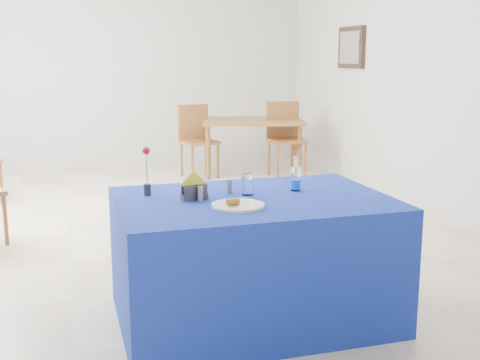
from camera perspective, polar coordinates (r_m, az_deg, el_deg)
The scene contains 16 objects.
floor at distance 5.79m, azimuth -4.93°, elevation -4.30°, with size 7.00×7.00×0.00m, color beige.
room_shell at distance 5.57m, azimuth -5.24°, elevation 13.28°, with size 7.00×7.00×7.00m.
picture_frame at distance 7.91m, azimuth 10.53°, elevation 12.25°, with size 0.06×0.64×0.52m, color black.
picture_art at distance 7.90m, azimuth 10.36°, elevation 12.26°, with size 0.02×0.52×0.40m, color #998C66.
plate at distance 3.34m, azimuth -0.19°, elevation -2.43°, with size 0.30×0.30×0.01m, color silver.
drinking_glass at distance 3.62m, azimuth 0.70°, elevation -0.40°, with size 0.07×0.07×0.13m, color white.
salt_shaker at distance 3.48m, azimuth -3.79°, elevation -1.30°, with size 0.03×0.03×0.09m, color gray.
pepper_shaker at distance 3.66m, azimuth -1.02°, elevation -0.62°, with size 0.03×0.03×0.09m, color slate.
blue_table at distance 3.66m, azimuth 1.23°, elevation -7.47°, with size 1.60×1.10×0.76m.
water_bottle at distance 3.75m, azimuth 5.30°, elevation 0.07°, with size 0.07×0.07×0.21m.
napkin_holder at distance 3.52m, azimuth -4.36°, elevation -1.05°, with size 0.16×0.09×0.17m.
rose_vase at distance 3.63m, azimuth -8.82°, elevation 0.71°, with size 0.05×0.05×0.30m.
oak_table at distance 8.17m, azimuth 1.18°, elevation 5.23°, with size 1.51×1.17×0.76m.
chair_bg_left at distance 8.08m, azimuth -4.14°, elevation 4.24°, with size 0.51×0.51×0.96m.
chair_bg_right at distance 8.08m, azimuth 4.30°, elevation 4.41°, with size 0.47×0.47×1.00m.
banana_pieces at distance 3.31m, azimuth -0.67°, elevation -2.08°, with size 0.08×0.05×0.04m.
Camera 1 is at (-1.11, -5.45, 1.57)m, focal length 45.00 mm.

